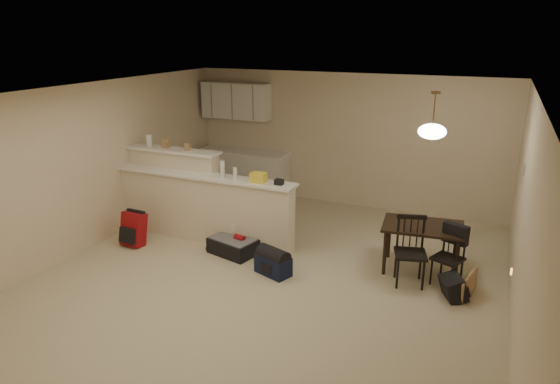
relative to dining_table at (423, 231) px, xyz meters
The scene contains 21 objects.
room 2.29m from the dining_table, 146.96° to the right, with size 7.00×7.02×2.50m.
breakfast_bar 3.60m from the dining_table, behind, with size 3.08×0.58×1.39m.
upper_cabinets 4.74m from the dining_table, 152.22° to the left, with size 1.40×0.34×0.70m, color white.
kitchen_counter 4.33m from the dining_table, 152.51° to the left, with size 1.80×0.60×0.90m, color white.
thermostat 1.51m from the dining_table, 17.21° to the left, with size 0.02×0.12×0.12m, color beige.
jar 4.58m from the dining_table, behind, with size 0.10×0.10×0.20m, color silver.
cereal_box 4.26m from the dining_table, behind, with size 0.10×0.07×0.16m, color #A07952.
small_box 3.84m from the dining_table, behind, with size 0.08×0.06×0.12m, color #A07952.
bottle_a 3.06m from the dining_table, behind, with size 0.07×0.07×0.26m, color silver.
bottle_b 2.84m from the dining_table, behind, with size 0.06×0.06×0.18m, color silver.
bag_lump 2.46m from the dining_table, behind, with size 0.22×0.18×0.14m, color #A07952.
pouch 2.13m from the dining_table, behind, with size 0.12×0.10×0.08m, color #A07952.
dining_table is the anchor object (origin of this frame).
pendant_lamp 1.40m from the dining_table, behind, with size 0.36×0.36×0.62m.
dining_chair_near 0.50m from the dining_table, 98.57° to the right, with size 0.40×0.38×0.92m, color black, non-canonical shape.
dining_chair_far 0.53m from the dining_table, 38.82° to the right, with size 0.35×0.34×0.81m, color black, non-canonical shape.
suitcase 2.78m from the dining_table, 167.67° to the right, with size 0.69×0.45×0.23m, color black.
red_backpack 4.36m from the dining_table, 167.78° to the right, with size 0.35×0.22×0.53m, color maroon.
navy_duffel 2.12m from the dining_table, 152.71° to the right, with size 0.49×0.27×0.27m, color #101834.
black_daypack 0.94m from the dining_table, 51.91° to the right, with size 0.34×0.24×0.30m, color black.
cardboard_sheet 1.00m from the dining_table, 40.25° to the right, with size 0.45×0.02×0.34m, color #A07952.
Camera 1 is at (2.59, -5.44, 3.23)m, focal length 32.00 mm.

